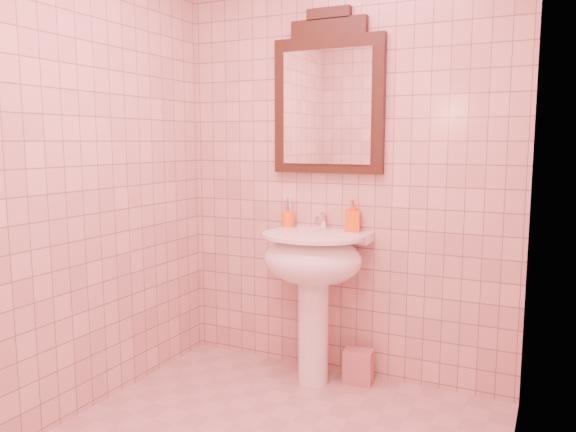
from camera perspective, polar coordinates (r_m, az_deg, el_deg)
The scene contains 7 objects.
back_wall at distance 3.25m, azimuth 5.59°, elevation 5.42°, with size 2.00×0.02×2.50m, color #DCAC99.
pedestal_sink at distance 3.14m, azimuth 2.56°, elevation -5.46°, with size 0.58×0.58×0.86m.
faucet at distance 3.22m, azimuth 3.55°, elevation -0.48°, with size 0.04×0.16×0.11m.
mirror at distance 3.26m, azimuth 4.09°, elevation 11.86°, with size 0.66×0.06×0.92m.
toothbrush_cup at distance 3.35m, azimuth 0.01°, elevation -0.28°, with size 0.08×0.08×0.17m.
soap_dispenser at distance 3.18m, azimuth 6.58°, elevation 0.03°, with size 0.08×0.09×0.18m, color #DD5E12.
towel at distance 3.33m, azimuth 7.16°, elevation -14.92°, with size 0.16×0.11×0.20m, color tan.
Camera 1 is at (1.12, -1.94, 1.37)m, focal length 35.00 mm.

